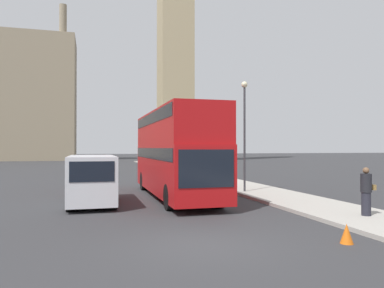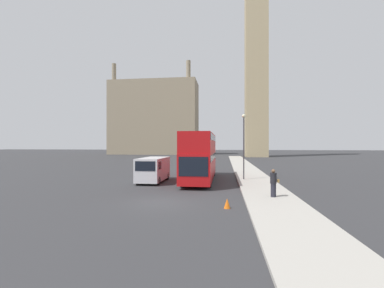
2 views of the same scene
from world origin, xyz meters
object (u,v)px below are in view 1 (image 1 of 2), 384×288
(parked_sedan, at_px, (92,166))
(red_double_decker_bus, at_px, (175,150))
(pedestrian, at_px, (366,191))
(street_lamp, at_px, (245,120))
(white_van, at_px, (92,179))

(parked_sedan, bearing_deg, red_double_decker_bus, -78.91)
(pedestrian, relative_size, parked_sedan, 0.41)
(red_double_decker_bus, height_order, street_lamp, street_lamp)
(red_double_decker_bus, height_order, pedestrian, red_double_decker_bus)
(white_van, bearing_deg, parked_sedan, 89.66)
(white_van, height_order, parked_sedan, white_van)
(street_lamp, height_order, parked_sedan, street_lamp)
(pedestrian, bearing_deg, parked_sedan, 108.35)
(red_double_decker_bus, height_order, parked_sedan, red_double_decker_bus)
(red_double_decker_bus, bearing_deg, parked_sedan, 101.09)
(parked_sedan, bearing_deg, street_lamp, -68.05)
(white_van, relative_size, parked_sedan, 1.18)
(white_van, distance_m, pedestrian, 11.63)
(white_van, bearing_deg, street_lamp, 12.95)
(street_lamp, distance_m, parked_sedan, 22.61)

